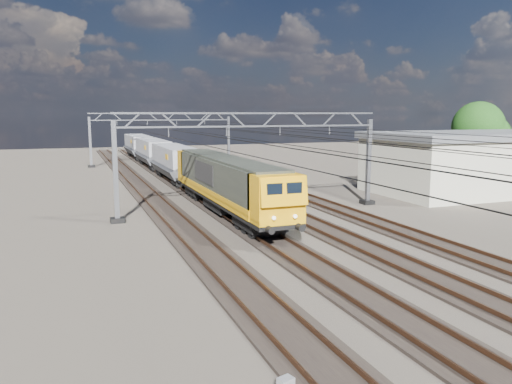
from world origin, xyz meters
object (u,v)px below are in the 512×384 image
object	(u,v)px
catenary_gantry_mid	(254,158)
catenary_gantry_far	(163,136)
hopper_wagon_mid	(153,151)
tree_far	(482,129)
hopper_wagon_third	(138,145)
locomotive	(226,181)
hopper_wagon_lead	(175,161)
industrial_shed	(474,162)

from	to	relation	value
catenary_gantry_mid	catenary_gantry_far	world-z (taller)	same
hopper_wagon_mid	tree_far	bearing A→B (deg)	-34.70
hopper_wagon_third	tree_far	distance (m)	48.91
catenary_gantry_far	locomotive	distance (m)	35.82
catenary_gantry_mid	hopper_wagon_lead	xyz separation A→B (m)	(-2.00, 17.96, -1.67)
industrial_shed	tree_far	bearing A→B (deg)	43.12
tree_far	catenary_gantry_mid	bearing A→B (deg)	-162.11
hopper_wagon_lead	industrial_shed	xyz separation A→B (m)	(24.00, -15.96, 0.49)
industrial_shed	tree_far	size ratio (longest dim) A/B	2.23
locomotive	industrial_shed	distance (m)	24.07
catenary_gantry_far	industrial_shed	distance (m)	40.51
industrial_shed	catenary_gantry_mid	bearing A→B (deg)	-174.81
industrial_shed	hopper_wagon_lead	bearing A→B (deg)	146.37
hopper_wagon_third	industrial_shed	distance (m)	50.44
industrial_shed	catenary_gantry_far	bearing A→B (deg)	122.91
catenary_gantry_far	industrial_shed	world-z (taller)	catenary_gantry_far
hopper_wagon_third	tree_far	xyz separation A→B (m)	(32.32, -36.57, 3.10)
hopper_wagon_third	catenary_gantry_mid	bearing A→B (deg)	-87.53
hopper_wagon_mid	hopper_wagon_lead	bearing A→B (deg)	-90.00
catenary_gantry_far	industrial_shed	size ratio (longest dim) A/B	1.07
hopper_wagon_mid	hopper_wagon_third	world-z (taller)	same
catenary_gantry_far	hopper_wagon_mid	bearing A→B (deg)	-117.53
hopper_wagon_mid	tree_far	xyz separation A→B (m)	(32.32, -22.37, 3.10)
catenary_gantry_far	locomotive	size ratio (longest dim) A/B	0.94
locomotive	hopper_wagon_third	size ratio (longest dim) A/B	1.62
catenary_gantry_mid	hopper_wagon_lead	distance (m)	18.15
catenary_gantry_mid	hopper_wagon_third	xyz separation A→B (m)	(-2.00, 46.36, -1.67)
hopper_wagon_third	catenary_gantry_far	bearing A→B (deg)	-79.07
hopper_wagon_lead	locomotive	bearing A→B (deg)	-90.00
catenary_gantry_far	hopper_wagon_lead	bearing A→B (deg)	-96.33
locomotive	catenary_gantry_far	bearing A→B (deg)	86.80
locomotive	hopper_wagon_third	distance (m)	46.10
catenary_gantry_far	tree_far	size ratio (longest dim) A/B	2.38
industrial_shed	hopper_wagon_third	bearing A→B (deg)	118.41
hopper_wagon_third	hopper_wagon_mid	bearing A→B (deg)	-90.00
catenary_gantry_far	tree_far	xyz separation A→B (m)	(30.32, -26.21, 1.42)
locomotive	industrial_shed	world-z (taller)	industrial_shed
catenary_gantry_mid	hopper_wagon_mid	bearing A→B (deg)	93.56
hopper_wagon_lead	tree_far	world-z (taller)	tree_far
catenary_gantry_mid	tree_far	world-z (taller)	tree_far
catenary_gantry_far	tree_far	distance (m)	40.10
hopper_wagon_lead	hopper_wagon_third	distance (m)	28.40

